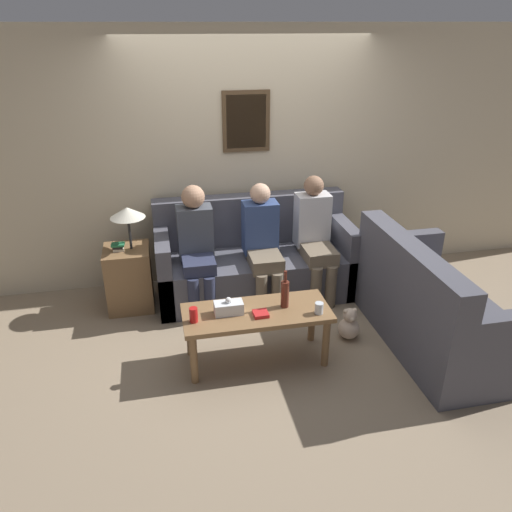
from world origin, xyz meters
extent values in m
plane|color=gray|center=(0.00, 0.00, 0.00)|extent=(16.00, 16.00, 0.00)
cube|color=beige|center=(0.00, 0.95, 1.30)|extent=(9.00, 0.06, 2.60)
cube|color=#4C3823|center=(0.00, 0.90, 1.70)|extent=(0.48, 0.02, 0.60)
cube|color=silver|center=(0.00, 0.90, 1.70)|extent=(0.40, 0.01, 0.52)
cube|color=#4C4C56|center=(0.00, 0.45, 0.22)|extent=(2.00, 0.84, 0.45)
cube|color=#4C4C56|center=(0.00, 0.77, 0.71)|extent=(2.00, 0.20, 0.53)
cube|color=#4C4C56|center=(-0.93, 0.45, 0.37)|extent=(0.14, 0.84, 0.74)
cube|color=#4C4C56|center=(0.93, 0.45, 0.37)|extent=(0.14, 0.84, 0.74)
cube|color=#4C4C56|center=(1.37, -0.75, 0.22)|extent=(0.84, 1.66, 0.45)
cube|color=#4C4C56|center=(1.05, -0.75, 0.71)|extent=(0.20, 1.66, 0.53)
cube|color=#4C4C56|center=(1.37, -1.51, 0.37)|extent=(0.84, 0.14, 0.74)
cube|color=#4C4C56|center=(1.37, 0.01, 0.37)|extent=(0.84, 0.14, 0.74)
cube|color=olive|center=(-0.23, -0.68, 0.46)|extent=(1.20, 0.49, 0.04)
cylinder|color=olive|center=(-0.77, -0.87, 0.22)|extent=(0.06, 0.06, 0.44)
cylinder|color=olive|center=(0.32, -0.87, 0.22)|extent=(0.06, 0.06, 0.44)
cylinder|color=olive|center=(-0.77, -0.50, 0.22)|extent=(0.06, 0.06, 0.44)
cylinder|color=olive|center=(0.32, -0.50, 0.22)|extent=(0.06, 0.06, 0.44)
cube|color=olive|center=(-1.27, 0.44, 0.31)|extent=(0.44, 0.44, 0.63)
cylinder|color=#262628|center=(-1.22, 0.44, 0.80)|extent=(0.02, 0.02, 0.34)
cone|color=beige|center=(-1.22, 0.44, 1.00)|extent=(0.33, 0.33, 0.10)
cube|color=beige|center=(-1.34, 0.42, 0.64)|extent=(0.10, 0.08, 0.03)
cube|color=black|center=(-1.34, 0.42, 0.67)|extent=(0.10, 0.09, 0.02)
cube|color=#237547|center=(-1.34, 0.42, 0.69)|extent=(0.13, 0.10, 0.02)
cylinder|color=#562319|center=(0.01, -0.66, 0.59)|extent=(0.07, 0.07, 0.23)
cylinder|color=#562319|center=(0.01, -0.66, 0.76)|extent=(0.03, 0.03, 0.10)
cylinder|color=silver|center=(0.26, -0.82, 0.53)|extent=(0.07, 0.07, 0.09)
cube|color=red|center=(-0.21, -0.76, 0.49)|extent=(0.12, 0.12, 0.03)
cylinder|color=red|center=(-0.74, -0.74, 0.54)|extent=(0.07, 0.07, 0.12)
cube|color=silver|center=(-0.45, -0.67, 0.53)|extent=(0.23, 0.12, 0.10)
sphere|color=white|center=(-0.45, -0.67, 0.60)|extent=(0.05, 0.05, 0.05)
cube|color=#2D334C|center=(-0.60, 0.24, 0.50)|extent=(0.31, 0.40, 0.14)
cylinder|color=#2D334C|center=(-0.68, 0.04, 0.22)|extent=(0.11, 0.11, 0.45)
cylinder|color=#2D334C|center=(-0.53, 0.04, 0.22)|extent=(0.11, 0.11, 0.45)
cube|color=#474C56|center=(-0.60, 0.44, 0.75)|extent=(0.34, 0.22, 0.51)
sphere|color=tan|center=(-0.60, 0.44, 1.11)|extent=(0.22, 0.22, 0.22)
cube|color=#756651|center=(0.04, 0.20, 0.50)|extent=(0.31, 0.43, 0.14)
cylinder|color=#756651|center=(-0.04, -0.02, 0.22)|extent=(0.11, 0.11, 0.45)
cylinder|color=#756651|center=(0.11, -0.02, 0.22)|extent=(0.11, 0.11, 0.45)
cube|color=#33477A|center=(0.04, 0.41, 0.76)|extent=(0.34, 0.22, 0.52)
sphere|color=tan|center=(0.04, 0.41, 1.11)|extent=(0.20, 0.20, 0.20)
cube|color=#756651|center=(0.60, 0.25, 0.50)|extent=(0.31, 0.45, 0.14)
cylinder|color=#756651|center=(0.52, 0.02, 0.22)|extent=(0.11, 0.11, 0.45)
cylinder|color=#756651|center=(0.67, 0.02, 0.22)|extent=(0.11, 0.11, 0.45)
cube|color=silver|center=(0.60, 0.47, 0.77)|extent=(0.34, 0.22, 0.54)
sphere|color=#8C664C|center=(0.60, 0.47, 1.13)|extent=(0.20, 0.20, 0.20)
sphere|color=beige|center=(0.66, -0.54, 0.10)|extent=(0.19, 0.19, 0.19)
sphere|color=beige|center=(0.66, -0.54, 0.24)|extent=(0.13, 0.13, 0.13)
sphere|color=beige|center=(0.61, -0.54, 0.28)|extent=(0.04, 0.04, 0.04)
sphere|color=beige|center=(0.70, -0.54, 0.28)|extent=(0.04, 0.04, 0.04)
sphere|color=#FFEAD1|center=(0.66, -0.59, 0.23)|extent=(0.05, 0.05, 0.05)
camera|label=1|loc=(-0.94, -4.07, 2.61)|focal=35.00mm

